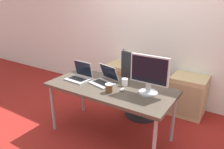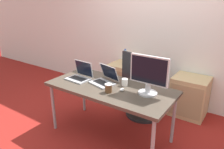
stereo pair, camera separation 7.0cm
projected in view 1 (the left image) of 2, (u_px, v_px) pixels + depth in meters
ground_plane at (111, 134)px, 2.97m from camera, size 14.00×14.00×0.00m
wall_back at (156, 26)px, 3.62m from camera, size 10.00×0.05×2.60m
desk at (110, 90)px, 2.74m from camera, size 1.59×0.75×0.71m
office_chair at (141, 94)px, 3.30m from camera, size 0.58×0.61×1.04m
cabinet_left at (123, 80)px, 4.00m from camera, size 0.52×0.45×0.62m
cabinet_right at (188, 95)px, 3.41m from camera, size 0.52×0.45×0.62m
water_bottle at (123, 57)px, 3.85m from camera, size 0.06×0.06×0.28m
laptop_left at (104, 80)px, 2.82m from camera, size 0.35×0.36×0.22m
laptop_right at (79, 76)px, 2.94m from camera, size 0.32×0.27×0.23m
monitor at (149, 75)px, 2.46m from camera, size 0.46×0.22×0.46m
mouse at (122, 90)px, 2.60m from camera, size 0.04×0.07×0.03m
coffee_cup_white at (125, 82)px, 2.75m from camera, size 0.07×0.07×0.09m
coffee_cup_brown at (109, 88)px, 2.55m from camera, size 0.09×0.09×0.10m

